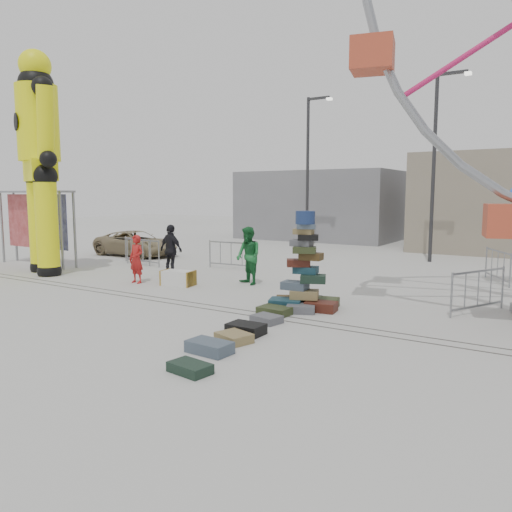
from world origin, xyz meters
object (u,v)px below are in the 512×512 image
Objects in this scene: barricade_dummy_b at (143,252)px; lamp_post_left at (309,165)px; lamp_post_right at (436,158)px; crash_test_dummy at (40,154)px; pedestrian_green at (248,256)px; banner_scaffold at (36,209)px; pedestrian_black at (171,250)px; steamer_trunk at (178,278)px; parked_suv at (136,243)px; suitcase_tower at (304,282)px; barricade_dummy_c at (231,255)px; barricade_wheel_front at (478,291)px; pedestrian_red at (136,259)px; barricade_dummy_a at (137,251)px; barricade_wheel_back at (497,266)px.

lamp_post_left is at bearing 78.42° from barricade_dummy_b.
crash_test_dummy is at bearing -136.09° from lamp_post_right.
banner_scaffold is at bearing -149.41° from pedestrian_green.
steamer_trunk is at bearing 144.43° from pedestrian_black.
lamp_post_right is at bearing 42.57° from barricade_dummy_b.
banner_scaffold is 2.30× the size of pedestrian_black.
lamp_post_left is 9.97m from parked_suv.
suitcase_tower reaches higher than barricade_dummy_b.
suitcase_tower reaches higher than steamer_trunk.
lamp_post_right is 13.04m from barricade_dummy_b.
barricade_dummy_b is at bearing -167.04° from barricade_dummy_c.
lamp_post_right is at bearing 35.64° from banner_scaffold.
barricade_dummy_c is 1.06× the size of pedestrian_green.
pedestrian_red reaches higher than barricade_wheel_front.
suitcase_tower is 1.26× the size of barricade_dummy_a.
barricade_dummy_a is 3.64m from pedestrian_black.
barricade_wheel_front is at bearing -26.07° from barricade_wheel_back.
banner_scaffold is (-2.28, 1.26, -2.06)m from crash_test_dummy.
pedestrian_green is (-3.11, 2.12, 0.24)m from suitcase_tower.
banner_scaffold reaches higher than barricade_wheel_front.
parked_suv reaches higher than barricade_dummy_c.
barricade_wheel_front is at bearing 23.40° from pedestrian_green.
barricade_dummy_b is at bearing -106.93° from lamp_post_left.
barricade_dummy_b is (-2.90, -9.52, -3.93)m from lamp_post_left.
banner_scaffold is at bearing 15.22° from pedestrian_black.
pedestrian_black reaches higher than steamer_trunk.
barricade_dummy_b and barricade_dummy_c have the same top height.
barricade_dummy_c is at bearing 88.77° from steamer_trunk.
pedestrian_green reaches higher than barricade_dummy_a.
barricade_dummy_a is 4.36m from barricade_dummy_c.
parked_suv is (-5.55, -7.32, -3.89)m from lamp_post_left.
crash_test_dummy reaches higher than barricade_wheel_back.
pedestrian_green is at bearing -113.04° from lamp_post_right.
suitcase_tower is 1.26× the size of barricade_wheel_back.
barricade_dummy_b and barricade_wheel_back have the same top height.
pedestrian_red is (3.42, -3.35, 0.25)m from barricade_dummy_a.
lamp_post_right is 4.00× the size of barricade_dummy_c.
barricade_wheel_front is at bearing 10.00° from pedestrian_red.
pedestrian_black is at bearing -90.97° from lamp_post_left.
crash_test_dummy is 4.48× the size of pedestrian_black.
crash_test_dummy is 4.14× the size of barricade_dummy_a.
barricade_wheel_front is (16.91, 0.61, -1.76)m from banner_scaffold.
banner_scaffold is at bearing 118.85° from barricade_wheel_front.
lamp_post_left is at bearing 93.71° from crash_test_dummy.
lamp_post_right is at bearing 50.03° from barricade_dummy_a.
crash_test_dummy is at bearing -108.36° from barricade_dummy_b.
lamp_post_left is at bearing 84.72° from barricade_dummy_a.
lamp_post_right is at bearing -122.41° from pedestrian_black.
steamer_trunk is (1.41, -12.23, -4.24)m from lamp_post_left.
barricade_dummy_a is (0.95, 3.73, -3.82)m from crash_test_dummy.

